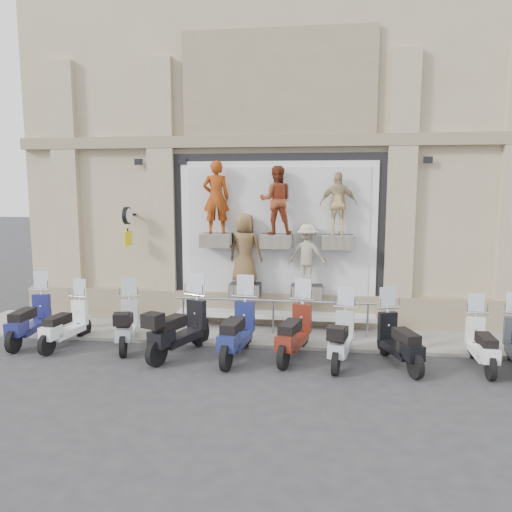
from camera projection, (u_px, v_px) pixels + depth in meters
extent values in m
plane|color=#303033|center=(263.00, 364.00, 10.50)|extent=(90.00, 90.00, 0.00)
cube|color=#999791|center=(274.00, 333.00, 12.56)|extent=(16.00, 2.20, 0.08)
cube|color=black|center=(277.00, 237.00, 13.07)|extent=(5.60, 0.10, 4.30)
cube|color=white|center=(277.00, 237.00, 13.01)|extent=(5.10, 0.06, 3.90)
cube|color=white|center=(277.00, 237.00, 12.97)|extent=(4.70, 0.04, 3.60)
cube|color=white|center=(275.00, 314.00, 12.94)|extent=(5.10, 0.75, 0.10)
cube|color=#28282B|center=(217.00, 240.00, 12.93)|extent=(0.80, 0.50, 0.35)
imported|color=#A94011|center=(216.00, 197.00, 12.77)|extent=(0.76, 0.58, 1.86)
cube|color=#28282B|center=(276.00, 241.00, 12.71)|extent=(0.80, 0.50, 0.35)
imported|color=brown|center=(276.00, 200.00, 12.57)|extent=(0.91, 0.75, 1.72)
cube|color=#28282B|center=(337.00, 242.00, 12.50)|extent=(0.80, 0.50, 0.35)
imported|color=#CFB680|center=(338.00, 204.00, 12.37)|extent=(0.91, 0.38, 1.56)
cube|color=#28282B|center=(245.00, 290.00, 13.01)|extent=(0.80, 0.50, 0.35)
imported|color=brown|center=(245.00, 249.00, 12.85)|extent=(0.98, 0.74, 1.81)
cube|color=#28282B|center=(307.00, 292.00, 12.79)|extent=(0.80, 0.50, 0.35)
imported|color=#BFB19A|center=(307.00, 255.00, 12.65)|extent=(1.09, 0.73, 1.57)
cube|color=black|center=(131.00, 215.00, 13.29)|extent=(0.06, 0.56, 0.06)
cylinder|color=black|center=(127.00, 216.00, 13.02)|extent=(0.10, 0.46, 0.46)
cube|color=yellow|center=(128.00, 238.00, 13.11)|extent=(0.04, 0.50, 0.38)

